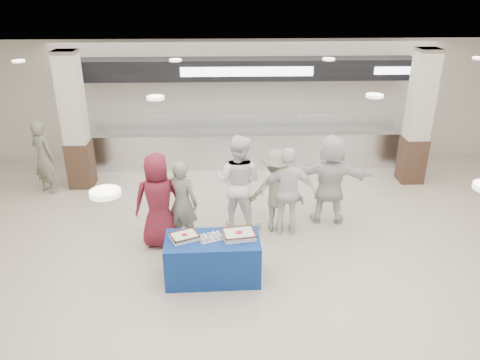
{
  "coord_description": "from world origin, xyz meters",
  "views": [
    {
      "loc": [
        -0.59,
        -6.27,
        4.71
      ],
      "look_at": [
        -0.3,
        1.6,
        1.22
      ],
      "focal_mm": 35.0,
      "sensor_mm": 36.0,
      "label": 1
    }
  ],
  "objects_px": {
    "soldier_b": "(277,191)",
    "soldier_bg": "(44,157)",
    "civilian_maroon": "(158,201)",
    "chef_tall": "(239,182)",
    "display_table": "(213,259)",
    "sheet_cake_right": "(239,234)",
    "cupcake_tray": "(210,237)",
    "soldier_a": "(182,203)",
    "chef_short": "(288,192)",
    "civilian_white": "(330,179)",
    "sheet_cake_left": "(184,236)"
  },
  "relations": [
    {
      "from": "soldier_b",
      "to": "soldier_bg",
      "type": "distance_m",
      "value": 5.51
    },
    {
      "from": "civilian_maroon",
      "to": "chef_tall",
      "type": "height_order",
      "value": "chef_tall"
    },
    {
      "from": "display_table",
      "to": "civilian_maroon",
      "type": "distance_m",
      "value": 1.61
    },
    {
      "from": "sheet_cake_right",
      "to": "soldier_b",
      "type": "distance_m",
      "value": 1.74
    },
    {
      "from": "cupcake_tray",
      "to": "soldier_a",
      "type": "relative_size",
      "value": 0.28
    },
    {
      "from": "chef_short",
      "to": "civilian_white",
      "type": "relative_size",
      "value": 0.95
    },
    {
      "from": "soldier_b",
      "to": "sheet_cake_right",
      "type": "bearing_deg",
      "value": 65.0
    },
    {
      "from": "soldier_b",
      "to": "civilian_maroon",
      "type": "bearing_deg",
      "value": 13.96
    },
    {
      "from": "sheet_cake_right",
      "to": "civilian_white",
      "type": "xyz_separation_m",
      "value": [
        1.89,
        1.86,
        0.13
      ]
    },
    {
      "from": "sheet_cake_left",
      "to": "chef_short",
      "type": "height_order",
      "value": "chef_short"
    },
    {
      "from": "display_table",
      "to": "chef_tall",
      "type": "height_order",
      "value": "chef_tall"
    },
    {
      "from": "sheet_cake_left",
      "to": "soldier_bg",
      "type": "height_order",
      "value": "soldier_bg"
    },
    {
      "from": "soldier_bg",
      "to": "civilian_white",
      "type": "bearing_deg",
      "value": -162.8
    },
    {
      "from": "cupcake_tray",
      "to": "soldier_a",
      "type": "height_order",
      "value": "soldier_a"
    },
    {
      "from": "chef_short",
      "to": "soldier_b",
      "type": "height_order",
      "value": "chef_short"
    },
    {
      "from": "cupcake_tray",
      "to": "civilian_maroon",
      "type": "xyz_separation_m",
      "value": [
        -0.97,
        1.12,
        0.13
      ]
    },
    {
      "from": "civilian_maroon",
      "to": "soldier_a",
      "type": "relative_size",
      "value": 1.09
    },
    {
      "from": "chef_short",
      "to": "civilian_white",
      "type": "bearing_deg",
      "value": -149.39
    },
    {
      "from": "civilian_maroon",
      "to": "soldier_bg",
      "type": "distance_m",
      "value": 3.8
    },
    {
      "from": "chef_short",
      "to": "soldier_b",
      "type": "bearing_deg",
      "value": -34.33
    },
    {
      "from": "chef_tall",
      "to": "chef_short",
      "type": "height_order",
      "value": "chef_tall"
    },
    {
      "from": "sheet_cake_left",
      "to": "sheet_cake_right",
      "type": "distance_m",
      "value": 0.89
    },
    {
      "from": "civilian_maroon",
      "to": "soldier_bg",
      "type": "relative_size",
      "value": 1.04
    },
    {
      "from": "civilian_maroon",
      "to": "soldier_bg",
      "type": "xyz_separation_m",
      "value": [
        -2.92,
        2.44,
        -0.04
      ]
    },
    {
      "from": "cupcake_tray",
      "to": "chef_tall",
      "type": "height_order",
      "value": "chef_tall"
    },
    {
      "from": "sheet_cake_right",
      "to": "cupcake_tray",
      "type": "relative_size",
      "value": 1.22
    },
    {
      "from": "soldier_bg",
      "to": "soldier_b",
      "type": "bearing_deg",
      "value": -168.81
    },
    {
      "from": "sheet_cake_left",
      "to": "display_table",
      "type": "bearing_deg",
      "value": -4.58
    },
    {
      "from": "cupcake_tray",
      "to": "chef_short",
      "type": "distance_m",
      "value": 2.05
    },
    {
      "from": "soldier_a",
      "to": "civilian_maroon",
      "type": "bearing_deg",
      "value": 26.15
    },
    {
      "from": "civilian_maroon",
      "to": "display_table",
      "type": "bearing_deg",
      "value": 122.23
    },
    {
      "from": "sheet_cake_left",
      "to": "soldier_a",
      "type": "relative_size",
      "value": 0.32
    },
    {
      "from": "sheet_cake_right",
      "to": "soldier_b",
      "type": "relative_size",
      "value": 0.34
    },
    {
      "from": "civilian_maroon",
      "to": "soldier_b",
      "type": "bearing_deg",
      "value": -177.07
    },
    {
      "from": "sheet_cake_right",
      "to": "chef_tall",
      "type": "height_order",
      "value": "chef_tall"
    },
    {
      "from": "display_table",
      "to": "soldier_bg",
      "type": "xyz_separation_m",
      "value": [
        -3.92,
        3.58,
        0.49
      ]
    },
    {
      "from": "sheet_cake_left",
      "to": "chef_short",
      "type": "bearing_deg",
      "value": 37.07
    },
    {
      "from": "display_table",
      "to": "soldier_b",
      "type": "height_order",
      "value": "soldier_b"
    },
    {
      "from": "display_table",
      "to": "soldier_b",
      "type": "bearing_deg",
      "value": 51.45
    },
    {
      "from": "civilian_white",
      "to": "chef_short",
      "type": "bearing_deg",
      "value": 35.0
    },
    {
      "from": "sheet_cake_right",
      "to": "cupcake_tray",
      "type": "xyz_separation_m",
      "value": [
        -0.47,
        -0.04,
        -0.02
      ]
    },
    {
      "from": "sheet_cake_right",
      "to": "civilian_maroon",
      "type": "bearing_deg",
      "value": 143.13
    },
    {
      "from": "soldier_a",
      "to": "sheet_cake_left",
      "type": "bearing_deg",
      "value": 117.96
    },
    {
      "from": "display_table",
      "to": "chef_short",
      "type": "bearing_deg",
      "value": 44.28
    },
    {
      "from": "chef_short",
      "to": "sheet_cake_left",
      "type": "bearing_deg",
      "value": 40.63
    },
    {
      "from": "chef_tall",
      "to": "sheet_cake_left",
      "type": "bearing_deg",
      "value": 84.32
    },
    {
      "from": "civilian_maroon",
      "to": "chef_short",
      "type": "height_order",
      "value": "civilian_maroon"
    },
    {
      "from": "chef_tall",
      "to": "chef_short",
      "type": "bearing_deg",
      "value": -175.76
    },
    {
      "from": "soldier_bg",
      "to": "chef_tall",
      "type": "bearing_deg",
      "value": -170.19
    },
    {
      "from": "display_table",
      "to": "cupcake_tray",
      "type": "height_order",
      "value": "cupcake_tray"
    }
  ]
}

